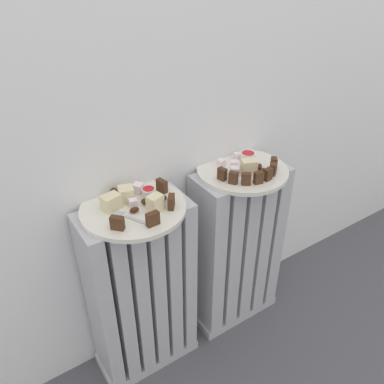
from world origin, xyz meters
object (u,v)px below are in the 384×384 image
(jam_bowl_left, at_px, (149,192))
(plate_right, at_px, (242,170))
(fork, at_px, (129,217))
(radiator_left, at_px, (142,292))
(radiator_right, at_px, (236,249))
(plate_left, at_px, (133,208))
(jam_bowl_right, at_px, (248,156))

(jam_bowl_left, bearing_deg, plate_right, -3.08)
(plate_right, height_order, fork, fork)
(radiator_left, distance_m, fork, 0.31)
(fork, bearing_deg, radiator_right, 6.20)
(radiator_right, height_order, plate_right, plate_right)
(radiator_left, bearing_deg, plate_right, -0.00)
(radiator_left, relative_size, jam_bowl_left, 15.94)
(plate_left, bearing_deg, radiator_right, 0.00)
(plate_left, height_order, jam_bowl_left, jam_bowl_left)
(jam_bowl_right, distance_m, fork, 0.44)
(jam_bowl_left, height_order, fork, jam_bowl_left)
(jam_bowl_right, bearing_deg, plate_left, -175.42)
(plate_left, xyz_separation_m, jam_bowl_left, (0.05, 0.02, 0.02))
(jam_bowl_right, bearing_deg, radiator_right, -145.52)
(fork, bearing_deg, jam_bowl_left, 34.84)
(plate_right, bearing_deg, radiator_right, 0.00)
(radiator_right, distance_m, jam_bowl_right, 0.33)
(radiator_right, relative_size, plate_left, 2.17)
(jam_bowl_left, bearing_deg, radiator_right, -3.08)
(plate_right, distance_m, fork, 0.38)
(radiator_right, height_order, plate_left, plate_left)
(radiator_right, bearing_deg, plate_right, 180.00)
(jam_bowl_right, bearing_deg, radiator_left, -175.42)
(jam_bowl_right, bearing_deg, jam_bowl_left, -177.37)
(radiator_right, relative_size, plate_right, 2.17)
(radiator_right, distance_m, plate_right, 0.30)
(radiator_left, xyz_separation_m, fork, (-0.03, -0.04, 0.31))
(jam_bowl_right, height_order, fork, jam_bowl_right)
(plate_right, distance_m, jam_bowl_right, 0.06)
(radiator_right, xyz_separation_m, fork, (-0.38, -0.04, 0.31))
(jam_bowl_left, bearing_deg, plate_left, -163.10)
(jam_bowl_left, bearing_deg, fork, -145.16)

